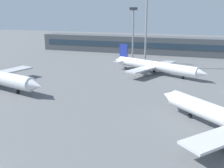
# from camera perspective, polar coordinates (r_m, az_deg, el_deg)

# --- Properties ---
(ground_plane) EXTENTS (400.00, 400.00, 0.00)m
(ground_plane) POSITION_cam_1_polar(r_m,az_deg,el_deg) (73.45, -4.67, -1.83)
(ground_plane) COLOR slate
(terminal_building) EXTENTS (116.98, 12.13, 9.00)m
(terminal_building) POSITION_cam_1_polar(r_m,az_deg,el_deg) (142.89, 7.28, 8.51)
(terminal_building) COLOR #4C5156
(terminal_building) RESTS_ON ground_plane
(airplane_far) EXTENTS (36.45, 26.23, 9.54)m
(airplane_far) POSITION_cam_1_polar(r_m,az_deg,el_deg) (95.27, 9.49, 3.89)
(airplane_far) COLOR white
(airplane_far) RESTS_ON ground_plane
(floodlight_tower_west) EXTENTS (3.20, 0.80, 23.49)m
(floodlight_tower_west) POSITION_cam_1_polar(r_m,az_deg,el_deg) (113.89, 4.62, 11.45)
(floodlight_tower_west) COLOR gray
(floodlight_tower_west) RESTS_ON ground_plane
(floodlight_tower_east) EXTENTS (3.20, 0.80, 29.97)m
(floodlight_tower_east) POSITION_cam_1_polar(r_m,az_deg,el_deg) (105.39, 7.48, 12.85)
(floodlight_tower_east) COLOR gray
(floodlight_tower_east) RESTS_ON ground_plane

